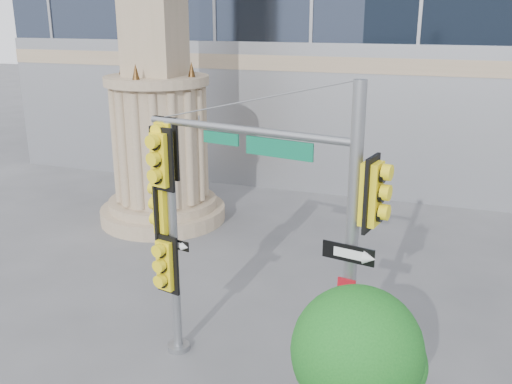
% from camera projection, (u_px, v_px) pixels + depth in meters
% --- Properties ---
extents(monument, '(4.40, 4.40, 16.60)m').
position_uv_depth(monument, '(156.00, 63.00, 18.85)').
color(monument, tan).
rests_on(monument, ground).
extents(main_signal_pole, '(4.68, 1.33, 6.10)m').
position_uv_depth(main_signal_pole, '(295.00, 208.00, 10.14)').
color(main_signal_pole, slate).
rests_on(main_signal_pole, ground).
extents(secondary_signal_pole, '(0.88, 0.78, 5.08)m').
position_uv_depth(secondary_signal_pole, '(167.00, 224.00, 11.63)').
color(secondary_signal_pole, slate).
rests_on(secondary_signal_pole, ground).
extents(street_tree, '(2.07, 2.02, 3.22)m').
position_uv_depth(street_tree, '(359.00, 356.00, 8.65)').
color(street_tree, tan).
rests_on(street_tree, ground).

